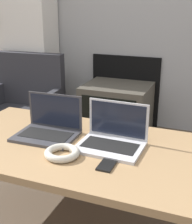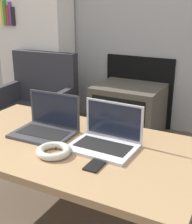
{
  "view_description": "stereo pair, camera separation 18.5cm",
  "coord_description": "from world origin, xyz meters",
  "px_view_note": "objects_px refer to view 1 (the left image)",
  "views": [
    {
      "loc": [
        0.64,
        -0.94,
        1.17
      ],
      "look_at": [
        0.0,
        0.68,
        0.55
      ],
      "focal_mm": 50.0,
      "sensor_mm": 36.0,
      "label": 1
    },
    {
      "loc": [
        0.81,
        -0.86,
        1.17
      ],
      "look_at": [
        0.0,
        0.68,
        0.55
      ],
      "focal_mm": 50.0,
      "sensor_mm": 36.0,
      "label": 2
    }
  ],
  "objects_px": {
    "tv": "(117,109)",
    "armchair": "(25,96)",
    "headphones": "(62,153)",
    "phone": "(108,163)",
    "laptop_right": "(113,137)",
    "laptop_left": "(49,127)"
  },
  "relations": [
    {
      "from": "laptop_right",
      "to": "headphones",
      "type": "height_order",
      "value": "laptop_right"
    },
    {
      "from": "laptop_right",
      "to": "headphones",
      "type": "xyz_separation_m",
      "value": [
        -0.18,
        -0.2,
        -0.03
      ]
    },
    {
      "from": "laptop_left",
      "to": "phone",
      "type": "bearing_deg",
      "value": -26.89
    },
    {
      "from": "headphones",
      "to": "armchair",
      "type": "relative_size",
      "value": 0.24
    },
    {
      "from": "tv",
      "to": "armchair",
      "type": "relative_size",
      "value": 0.83
    },
    {
      "from": "laptop_right",
      "to": "headphones",
      "type": "relative_size",
      "value": 1.96
    },
    {
      "from": "laptop_left",
      "to": "laptop_right",
      "type": "xyz_separation_m",
      "value": [
        0.37,
        0.0,
        0.0
      ]
    },
    {
      "from": "laptop_left",
      "to": "headphones",
      "type": "bearing_deg",
      "value": -49.37
    },
    {
      "from": "phone",
      "to": "armchair",
      "type": "distance_m",
      "value": 1.75
    },
    {
      "from": "phone",
      "to": "armchair",
      "type": "relative_size",
      "value": 0.21
    },
    {
      "from": "armchair",
      "to": "laptop_left",
      "type": "bearing_deg",
      "value": -54.27
    },
    {
      "from": "laptop_left",
      "to": "phone",
      "type": "height_order",
      "value": "laptop_left"
    },
    {
      "from": "phone",
      "to": "headphones",
      "type": "bearing_deg",
      "value": -177.95
    },
    {
      "from": "laptop_right",
      "to": "phone",
      "type": "height_order",
      "value": "laptop_right"
    },
    {
      "from": "laptop_left",
      "to": "armchair",
      "type": "xyz_separation_m",
      "value": [
        -0.84,
        1.01,
        -0.2
      ]
    },
    {
      "from": "headphones",
      "to": "phone",
      "type": "bearing_deg",
      "value": 2.05
    },
    {
      "from": "laptop_left",
      "to": "tv",
      "type": "relative_size",
      "value": 0.56
    },
    {
      "from": "laptop_left",
      "to": "laptop_right",
      "type": "bearing_deg",
      "value": -1.75
    },
    {
      "from": "laptop_right",
      "to": "armchair",
      "type": "xyz_separation_m",
      "value": [
        -1.21,
        1.01,
        -0.2
      ]
    },
    {
      "from": "headphones",
      "to": "tv",
      "type": "relative_size",
      "value": 0.29
    },
    {
      "from": "phone",
      "to": "armchair",
      "type": "xyz_separation_m",
      "value": [
        -1.26,
        1.2,
        -0.16
      ]
    },
    {
      "from": "laptop_left",
      "to": "armchair",
      "type": "distance_m",
      "value": 1.33
    }
  ]
}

